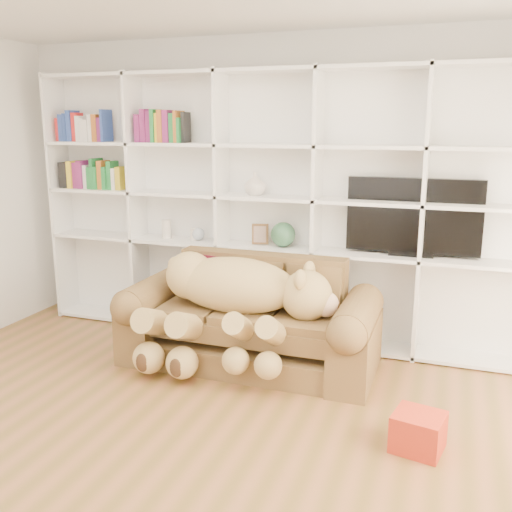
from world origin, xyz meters
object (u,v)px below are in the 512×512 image
at_px(teddy_bear, 232,298).
at_px(gift_box, 418,432).
at_px(sofa, 250,325).
at_px(tv, 413,217).

bearing_deg(teddy_bear, gift_box, -16.20).
xyz_separation_m(sofa, gift_box, (1.41, -0.89, -0.21)).
height_order(gift_box, tv, tv).
relative_size(sofa, gift_box, 7.04).
bearing_deg(teddy_bear, tv, 41.94).
distance_m(teddy_bear, tv, 1.63).
bearing_deg(tv, sofa, -151.54).
xyz_separation_m(gift_box, tv, (-0.21, 1.54, 1.07)).
bearing_deg(gift_box, sofa, 147.63).
xyz_separation_m(sofa, tv, (1.20, 0.65, 0.86)).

